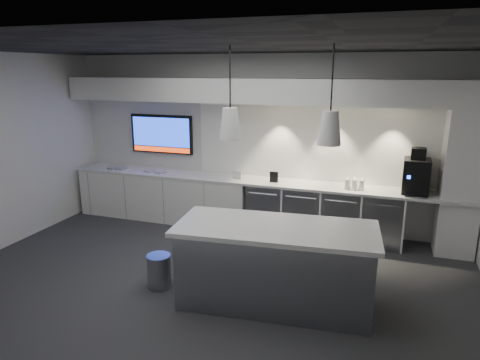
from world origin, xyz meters
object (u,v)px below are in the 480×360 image
(island, at_px, (275,265))
(coffee_machine, at_px, (416,175))
(wall_tv, at_px, (162,134))
(bin, at_px, (159,271))

(island, relative_size, coffee_machine, 3.44)
(wall_tv, distance_m, coffee_machine, 4.50)
(wall_tv, bearing_deg, bin, -62.96)
(bin, xyz_separation_m, coffee_machine, (3.13, 2.40, 0.97))
(wall_tv, relative_size, bin, 2.87)
(bin, relative_size, coffee_machine, 0.62)
(coffee_machine, bearing_deg, island, -122.67)
(bin, bearing_deg, coffee_machine, 37.55)
(wall_tv, distance_m, island, 3.99)
(island, bearing_deg, coffee_machine, 49.95)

